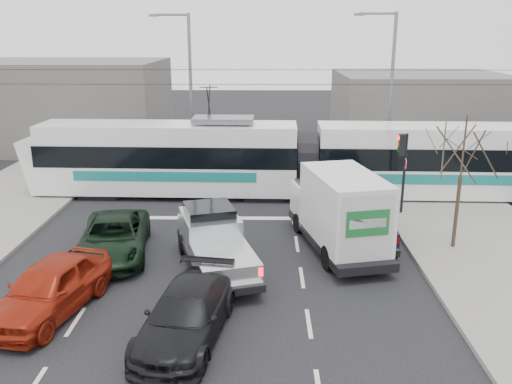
{
  "coord_description": "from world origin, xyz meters",
  "views": [
    {
      "loc": [
        0.4,
        -16.74,
        8.03
      ],
      "look_at": [
        0.08,
        4.07,
        1.8
      ],
      "focal_mm": 38.0,
      "sensor_mm": 36.0,
      "label": 1
    }
  ],
  "objects_px": {
    "green_car": "(114,237)",
    "dark_car": "(186,314)",
    "street_lamp_near": "(388,85)",
    "navy_pickup": "(366,218)",
    "bare_tree": "(463,153)",
    "red_car": "(50,288)",
    "silver_pickup": "(214,240)",
    "box_truck": "(339,211)",
    "traffic_signal": "(403,156)",
    "street_lamp_far": "(187,81)",
    "tram": "(306,159)"
  },
  "relations": [
    {
      "from": "street_lamp_near",
      "to": "silver_pickup",
      "type": "relative_size",
      "value": 1.52
    },
    {
      "from": "traffic_signal",
      "to": "street_lamp_near",
      "type": "height_order",
      "value": "street_lamp_near"
    },
    {
      "from": "street_lamp_near",
      "to": "dark_car",
      "type": "distance_m",
      "value": 20.41
    },
    {
      "from": "box_truck",
      "to": "green_car",
      "type": "height_order",
      "value": "box_truck"
    },
    {
      "from": "red_car",
      "to": "dark_car",
      "type": "height_order",
      "value": "red_car"
    },
    {
      "from": "navy_pickup",
      "to": "red_car",
      "type": "relative_size",
      "value": 0.97
    },
    {
      "from": "traffic_signal",
      "to": "street_lamp_near",
      "type": "relative_size",
      "value": 0.4
    },
    {
      "from": "silver_pickup",
      "to": "navy_pickup",
      "type": "xyz_separation_m",
      "value": [
        5.77,
        2.63,
        -0.07
      ]
    },
    {
      "from": "traffic_signal",
      "to": "silver_pickup",
      "type": "height_order",
      "value": "traffic_signal"
    },
    {
      "from": "street_lamp_near",
      "to": "tram",
      "type": "height_order",
      "value": "street_lamp_near"
    },
    {
      "from": "bare_tree",
      "to": "red_car",
      "type": "bearing_deg",
      "value": -159.69
    },
    {
      "from": "bare_tree",
      "to": "street_lamp_near",
      "type": "distance_m",
      "value": 11.58
    },
    {
      "from": "tram",
      "to": "silver_pickup",
      "type": "bearing_deg",
      "value": -112.46
    },
    {
      "from": "tram",
      "to": "green_car",
      "type": "bearing_deg",
      "value": -133.45
    },
    {
      "from": "traffic_signal",
      "to": "tram",
      "type": "distance_m",
      "value": 5.01
    },
    {
      "from": "bare_tree",
      "to": "box_truck",
      "type": "xyz_separation_m",
      "value": [
        -4.39,
        -0.04,
        -2.26
      ]
    },
    {
      "from": "street_lamp_near",
      "to": "red_car",
      "type": "relative_size",
      "value": 1.92
    },
    {
      "from": "traffic_signal",
      "to": "box_truck",
      "type": "relative_size",
      "value": 0.55
    },
    {
      "from": "traffic_signal",
      "to": "silver_pickup",
      "type": "distance_m",
      "value": 9.8
    },
    {
      "from": "box_truck",
      "to": "tram",
      "type": "bearing_deg",
      "value": 83.42
    },
    {
      "from": "silver_pickup",
      "to": "box_truck",
      "type": "height_order",
      "value": "box_truck"
    },
    {
      "from": "bare_tree",
      "to": "silver_pickup",
      "type": "relative_size",
      "value": 0.85
    },
    {
      "from": "tram",
      "to": "dark_car",
      "type": "relative_size",
      "value": 5.49
    },
    {
      "from": "red_car",
      "to": "dark_car",
      "type": "bearing_deg",
      "value": -3.55
    },
    {
      "from": "tram",
      "to": "red_car",
      "type": "relative_size",
      "value": 5.65
    },
    {
      "from": "street_lamp_far",
      "to": "navy_pickup",
      "type": "height_order",
      "value": "street_lamp_far"
    },
    {
      "from": "street_lamp_far",
      "to": "dark_car",
      "type": "bearing_deg",
      "value": -82.77
    },
    {
      "from": "tram",
      "to": "bare_tree",
      "type": "bearing_deg",
      "value": -51.95
    },
    {
      "from": "street_lamp_far",
      "to": "red_car",
      "type": "bearing_deg",
      "value": -95.18
    },
    {
      "from": "navy_pickup",
      "to": "green_car",
      "type": "xyz_separation_m",
      "value": [
        -9.57,
        -1.66,
        -0.22
      ]
    },
    {
      "from": "green_car",
      "to": "dark_car",
      "type": "distance_m",
      "value": 6.57
    },
    {
      "from": "dark_car",
      "to": "box_truck",
      "type": "bearing_deg",
      "value": 61.25
    },
    {
      "from": "silver_pickup",
      "to": "green_car",
      "type": "bearing_deg",
      "value": 148.94
    },
    {
      "from": "bare_tree",
      "to": "silver_pickup",
      "type": "distance_m",
      "value": 9.51
    },
    {
      "from": "bare_tree",
      "to": "silver_pickup",
      "type": "bearing_deg",
      "value": -169.45
    },
    {
      "from": "street_lamp_near",
      "to": "tram",
      "type": "relative_size",
      "value": 0.34
    },
    {
      "from": "bare_tree",
      "to": "traffic_signal",
      "type": "distance_m",
      "value": 4.28
    },
    {
      "from": "silver_pickup",
      "to": "green_car",
      "type": "relative_size",
      "value": 1.14
    },
    {
      "from": "box_truck",
      "to": "navy_pickup",
      "type": "xyz_separation_m",
      "value": [
        1.22,
        1.0,
        -0.59
      ]
    },
    {
      "from": "street_lamp_near",
      "to": "navy_pickup",
      "type": "height_order",
      "value": "street_lamp_near"
    },
    {
      "from": "bare_tree",
      "to": "dark_car",
      "type": "distance_m",
      "value": 11.62
    },
    {
      "from": "silver_pickup",
      "to": "red_car",
      "type": "bearing_deg",
      "value": -160.5
    },
    {
      "from": "street_lamp_near",
      "to": "box_truck",
      "type": "bearing_deg",
      "value": -109.59
    },
    {
      "from": "bare_tree",
      "to": "street_lamp_near",
      "type": "xyz_separation_m",
      "value": [
        -0.29,
        11.5,
        1.32
      ]
    },
    {
      "from": "traffic_signal",
      "to": "navy_pickup",
      "type": "distance_m",
      "value": 4.08
    },
    {
      "from": "red_car",
      "to": "box_truck",
      "type": "bearing_deg",
      "value": 42.35
    },
    {
      "from": "silver_pickup",
      "to": "navy_pickup",
      "type": "distance_m",
      "value": 6.34
    },
    {
      "from": "street_lamp_near",
      "to": "street_lamp_far",
      "type": "xyz_separation_m",
      "value": [
        -11.5,
        2.0,
        0.0
      ]
    },
    {
      "from": "traffic_signal",
      "to": "dark_car",
      "type": "distance_m",
      "value": 13.28
    },
    {
      "from": "bare_tree",
      "to": "street_lamp_near",
      "type": "height_order",
      "value": "street_lamp_near"
    }
  ]
}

